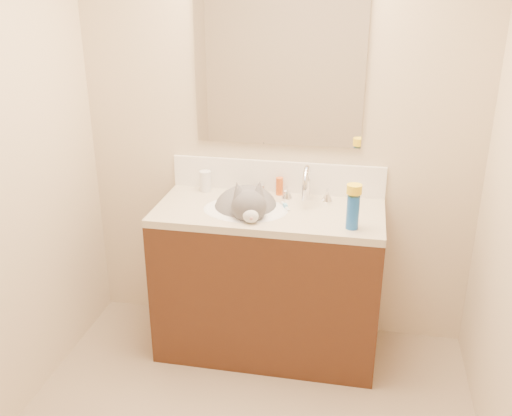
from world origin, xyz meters
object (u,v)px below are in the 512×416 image
at_px(amber_bottle, 279,186).
at_px(spray_can, 353,212).
at_px(silver_jar, 260,190).
at_px(faucet, 307,187).
at_px(vanity_cabinet, 268,284).
at_px(pill_bottle, 205,181).
at_px(cat, 247,209).
at_px(basin, 246,221).

relative_size(amber_bottle, spray_can, 0.60).
bearing_deg(silver_jar, faucet, -12.64).
bearing_deg(silver_jar, vanity_cabinet, -66.33).
xyz_separation_m(pill_bottle, amber_bottle, (0.42, 0.02, -0.01)).
height_order(pill_bottle, amber_bottle, pill_bottle).
bearing_deg(pill_bottle, spray_can, -23.61).
bearing_deg(amber_bottle, faucet, -27.18).
bearing_deg(spray_can, vanity_cabinet, 159.09).
bearing_deg(spray_can, pill_bottle, 156.39).
bearing_deg(cat, silver_jar, 62.41).
distance_m(silver_jar, spray_can, 0.64).
distance_m(pill_bottle, amber_bottle, 0.42).
relative_size(vanity_cabinet, faucet, 4.29).
relative_size(pill_bottle, silver_jar, 1.96).
bearing_deg(silver_jar, spray_can, -34.82).
xyz_separation_m(vanity_cabinet, basin, (-0.12, -0.03, 0.38)).
bearing_deg(vanity_cabinet, faucet, 37.29).
distance_m(basin, amber_bottle, 0.31).
relative_size(pill_bottle, amber_bottle, 1.17).
height_order(basin, spray_can, spray_can).
bearing_deg(basin, cat, 90.27).
xyz_separation_m(pill_bottle, silver_jar, (0.31, -0.00, -0.03)).
distance_m(faucet, spray_can, 0.40).
bearing_deg(spray_can, amber_bottle, 137.14).
height_order(silver_jar, amber_bottle, amber_bottle).
bearing_deg(faucet, cat, -155.77).
height_order(faucet, pill_bottle, faucet).
relative_size(faucet, pill_bottle, 2.40).
distance_m(vanity_cabinet, cat, 0.45).
xyz_separation_m(basin, spray_can, (0.56, -0.14, 0.15)).
bearing_deg(basin, silver_jar, 81.54).
distance_m(cat, silver_jar, 0.20).
bearing_deg(vanity_cabinet, basin, -165.96).
bearing_deg(vanity_cabinet, amber_bottle, 84.55).
xyz_separation_m(faucet, spray_can, (0.26, -0.30, -0.00)).
bearing_deg(cat, basin, -107.45).
bearing_deg(amber_bottle, pill_bottle, -177.33).
bearing_deg(cat, pill_bottle, 127.18).
bearing_deg(pill_bottle, basin, -39.23).
relative_size(faucet, cat, 0.54).
height_order(vanity_cabinet, silver_jar, silver_jar).
relative_size(vanity_cabinet, cat, 2.33).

